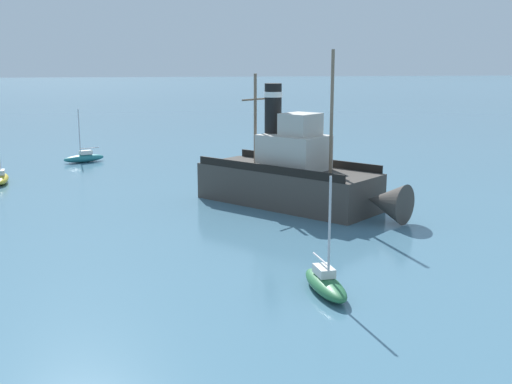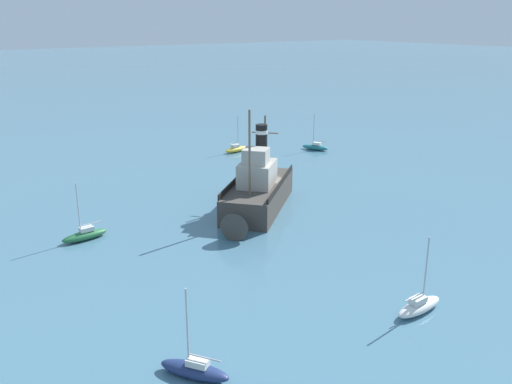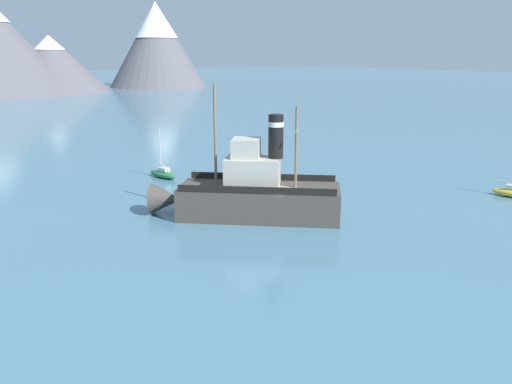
{
  "view_description": "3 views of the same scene",
  "coord_description": "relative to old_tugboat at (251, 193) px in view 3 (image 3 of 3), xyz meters",
  "views": [
    {
      "loc": [
        7.99,
        41.8,
        9.35
      ],
      "look_at": [
        2.13,
        4.67,
        1.52
      ],
      "focal_mm": 45.0,
      "sensor_mm": 36.0,
      "label": 1
    },
    {
      "loc": [
        -40.13,
        29.81,
        17.24
      ],
      "look_at": [
        -1.81,
        3.03,
        2.19
      ],
      "focal_mm": 38.0,
      "sensor_mm": 36.0,
      "label": 2
    },
    {
      "loc": [
        -26.95,
        -27.29,
        12.28
      ],
      "look_at": [
        0.2,
        2.77,
        1.67
      ],
      "focal_mm": 38.0,
      "sensor_mm": 36.0,
      "label": 3
    }
  ],
  "objects": [
    {
      "name": "old_tugboat",
      "position": [
        0.0,
        0.0,
        0.0
      ],
      "size": [
        12.05,
        13.04,
        9.9
      ],
      "color": "#423D38",
      "rests_on": "ground"
    },
    {
      "name": "ground_plane",
      "position": [
        0.79,
        -2.21,
        -1.83
      ],
      "size": [
        600.0,
        600.0,
        0.0
      ],
      "primitive_type": "plane",
      "color": "#477289"
    },
    {
      "name": "sailboat_green",
      "position": [
        2.14,
        15.63,
        -1.4
      ],
      "size": [
        1.46,
        3.89,
        4.9
      ],
      "color": "#286B3D",
      "rests_on": "ground"
    }
  ]
}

